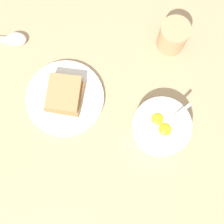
% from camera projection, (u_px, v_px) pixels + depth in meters
% --- Properties ---
extents(ground_plane, '(3.00, 3.00, 0.00)m').
position_uv_depth(ground_plane, '(103.00, 104.00, 0.83)').
color(ground_plane, tan).
extents(egg_bowl, '(0.15, 0.15, 0.08)m').
position_uv_depth(egg_bowl, '(161.00, 127.00, 0.79)').
color(egg_bowl, white).
rests_on(egg_bowl, ground_plane).
extents(toast_plate, '(0.21, 0.21, 0.02)m').
position_uv_depth(toast_plate, '(65.00, 98.00, 0.83)').
color(toast_plate, white).
rests_on(toast_plate, ground_plane).
extents(toast_sandwich, '(0.12, 0.12, 0.04)m').
position_uv_depth(toast_sandwich, '(64.00, 95.00, 0.80)').
color(toast_sandwich, '#9E7042').
rests_on(toast_sandwich, toast_plate).
extents(soup_spoon, '(0.16, 0.06, 0.03)m').
position_uv_depth(soup_spoon, '(11.00, 39.00, 0.86)').
color(soup_spoon, white).
rests_on(soup_spoon, ground_plane).
extents(drinking_cup, '(0.08, 0.08, 0.09)m').
position_uv_depth(drinking_cup, '(173.00, 36.00, 0.82)').
color(drinking_cup, tan).
rests_on(drinking_cup, ground_plane).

